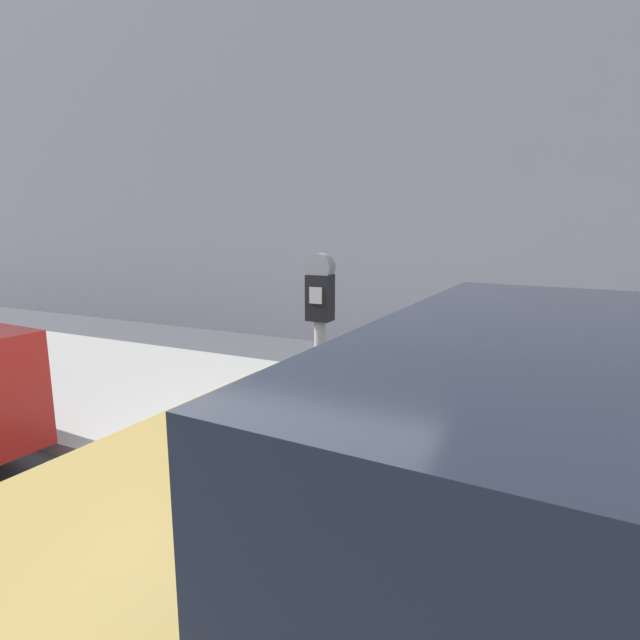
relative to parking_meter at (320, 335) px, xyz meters
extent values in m
plane|color=#47474C|center=(-0.40, -1.24, -1.07)|extent=(60.00, 60.00, 0.00)
cube|color=#9E9B96|center=(-0.40, 0.96, -1.02)|extent=(24.00, 2.80, 0.10)
cube|color=gray|center=(-0.40, 4.10, 2.28)|extent=(24.00, 0.30, 6.70)
cylinder|color=gray|center=(0.00, 0.00, -0.43)|extent=(0.08, 0.08, 1.07)
cube|color=black|center=(0.00, 0.00, 0.25)|extent=(0.16, 0.12, 0.30)
cube|color=gray|center=(0.00, -0.06, 0.27)|extent=(0.09, 0.01, 0.10)
cylinder|color=slate|center=(0.00, 0.00, 0.44)|extent=(0.17, 0.10, 0.17)
cylinder|color=black|center=(0.77, -0.75, -0.72)|extent=(0.72, 0.26, 0.71)
camera|label=1|loc=(1.35, -2.85, 0.70)|focal=28.00mm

